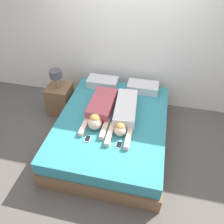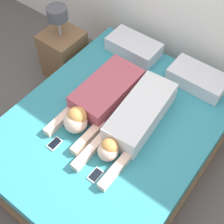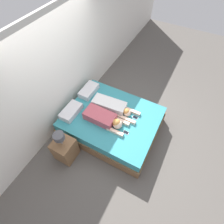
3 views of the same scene
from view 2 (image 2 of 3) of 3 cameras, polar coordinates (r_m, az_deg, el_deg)
ground_plane at (r=3.22m, az=0.00°, el=-7.03°), size 12.00×12.00×0.00m
bed at (r=3.00m, az=0.00°, el=-4.67°), size 1.73×2.16×0.51m
pillow_head_left at (r=3.36m, az=4.01°, el=11.83°), size 0.55×0.30×0.15m
pillow_head_right at (r=3.14m, az=15.40°, el=5.92°), size 0.55×0.30×0.15m
person_left at (r=2.83m, az=-2.30°, el=2.49°), size 0.38×1.01×0.24m
person_right at (r=2.69m, az=4.19°, el=-1.45°), size 0.38×1.14×0.21m
cell_phone_left at (r=2.71m, az=-10.45°, el=-5.69°), size 0.08×0.13×0.01m
cell_phone_right at (r=2.53m, az=-3.05°, el=-11.42°), size 0.08×0.13×0.01m
nightstand at (r=3.72m, az=-8.85°, el=10.76°), size 0.42×0.42×0.92m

